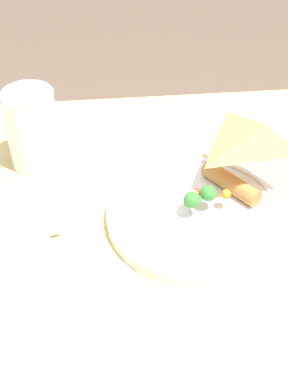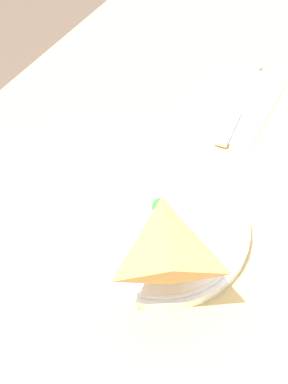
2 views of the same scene
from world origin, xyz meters
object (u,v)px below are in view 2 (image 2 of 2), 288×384
Objects in this scene: plate_pizza at (160,228)px; butter_knife at (238,106)px; dining_table at (183,215)px; napkin_folded at (240,104)px.

butter_knife is at bearing 4.34° from plate_pizza.
plate_pizza is at bearing -166.30° from dining_table.
plate_pizza is 1.23× the size of napkin_folded.
dining_table is 4.58× the size of plate_pizza.
plate_pizza is 0.29m from napkin_folded.
dining_table is 0.20m from butter_knife.
dining_table is at bearing 13.70° from plate_pizza.
plate_pizza reaches higher than napkin_folded.
dining_table is at bearing 166.22° from butter_knife.
napkin_folded is at bearing 4.53° from plate_pizza.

